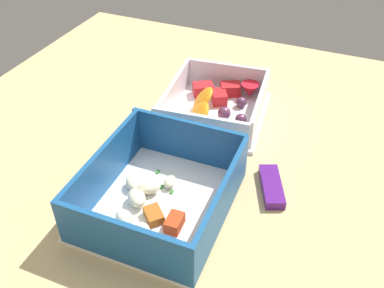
# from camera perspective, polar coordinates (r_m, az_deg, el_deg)

# --- Properties ---
(table_surface) EXTENTS (0.80, 0.80, 0.02)m
(table_surface) POSITION_cam_1_polar(r_m,az_deg,el_deg) (0.60, -0.20, -2.61)
(table_surface) COLOR tan
(table_surface) RESTS_ON ground
(pasta_container) EXTENTS (0.19, 0.16, 0.07)m
(pasta_container) POSITION_cam_1_polar(r_m,az_deg,el_deg) (0.51, -4.27, -6.86)
(pasta_container) COLOR white
(pasta_container) RESTS_ON table_surface
(fruit_bowl) EXTENTS (0.17, 0.16, 0.05)m
(fruit_bowl) POSITION_cam_1_polar(r_m,az_deg,el_deg) (0.66, 3.28, 5.28)
(fruit_bowl) COLOR white
(fruit_bowl) RESTS_ON table_surface
(candy_bar) EXTENTS (0.07, 0.05, 0.01)m
(candy_bar) POSITION_cam_1_polar(r_m,az_deg,el_deg) (0.55, 10.57, -5.57)
(candy_bar) COLOR #51197A
(candy_bar) RESTS_ON table_surface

